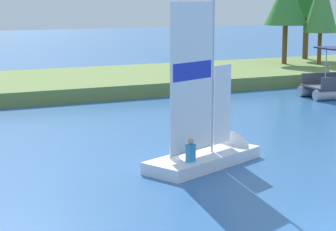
# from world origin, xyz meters

# --- Properties ---
(shore_bank) EXTENTS (80.00, 10.30, 0.77)m
(shore_bank) POSITION_xyz_m (0.00, 27.02, 0.39)
(shore_bank) COLOR olive
(shore_bank) RESTS_ON ground
(shoreline_tree_centre) EXTENTS (3.15, 3.15, 6.30)m
(shoreline_tree_centre) POSITION_xyz_m (17.65, 27.89, 5.30)
(shoreline_tree_centre) COLOR brown
(shoreline_tree_centre) RESTS_ON shore_bank
(shoreline_tree_midright) EXTENTS (2.43, 2.43, 6.64)m
(shoreline_tree_midright) POSITION_xyz_m (19.58, 26.32, 5.23)
(shoreline_tree_midright) COLOR brown
(shoreline_tree_midright) RESTS_ON shore_bank
(sailboat) EXTENTS (5.23, 3.34, 6.58)m
(sailboat) POSITION_xyz_m (0.56, 7.92, 0.43)
(sailboat) COLOR white
(sailboat) RESTS_ON ground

